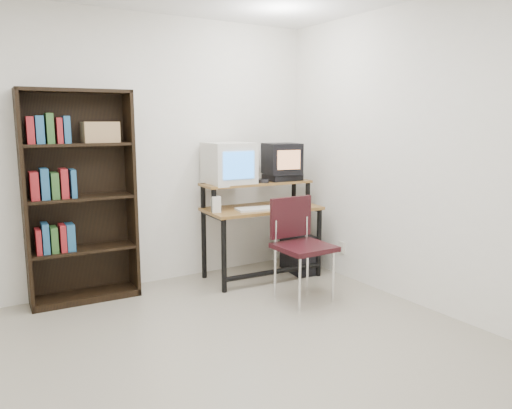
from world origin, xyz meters
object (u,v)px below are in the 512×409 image
computer_desk (261,212)px  bookshelf (79,195)px  pc_tower (297,252)px  school_chair (299,237)px  crt_tv (282,159)px  crt_monitor (229,164)px

computer_desk → bookshelf: (-1.72, 0.30, 0.27)m
pc_tower → school_chair: school_chair is taller
crt_tv → bookshelf: 2.05m
school_chair → bookshelf: (-1.67, 1.01, 0.39)m
computer_desk → crt_tv: bearing=15.5°
bookshelf → pc_tower: bearing=-6.8°
computer_desk → bookshelf: 1.76m
school_chair → crt_monitor: bearing=104.7°
computer_desk → school_chair: size_ratio=1.30×
crt_monitor → crt_tv: crt_monitor is taller
bookshelf → school_chair: bearing=-28.3°
school_chair → computer_desk: bearing=86.0°
school_chair → bookshelf: bookshelf is taller
school_chair → bookshelf: 1.99m
computer_desk → bookshelf: bearing=174.2°
computer_desk → crt_monitor: bearing=154.1°
crt_monitor → school_chair: crt_monitor is taller
computer_desk → crt_tv: (0.30, 0.06, 0.53)m
computer_desk → pc_tower: size_ratio=2.66×
crt_tv → pc_tower: (0.12, -0.13, -1.00)m
crt_monitor → pc_tower: 1.22m
crt_tv → bookshelf: (-2.02, 0.24, -0.25)m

